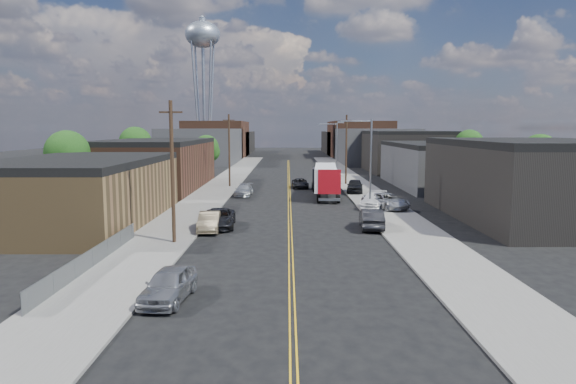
{
  "coord_description": "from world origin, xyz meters",
  "views": [
    {
      "loc": [
        -0.21,
        -25.45,
        8.11
      ],
      "look_at": [
        -0.17,
        19.58,
        2.5
      ],
      "focal_mm": 32.0,
      "sensor_mm": 36.0,
      "label": 1
    }
  ],
  "objects_px": {
    "car_left_d": "(244,190)",
    "water_tower": "(203,40)",
    "semi_truck": "(325,178)",
    "car_right_lot_a": "(386,201)",
    "car_left_b": "(209,222)",
    "car_right_oncoming": "(371,219)",
    "car_right_lot_b": "(374,200)",
    "car_ahead_truck": "(300,183)",
    "car_right_lot_c": "(355,186)",
    "car_left_c": "(219,218)",
    "car_left_a": "(169,285)"
  },
  "relations": [
    {
      "from": "water_tower",
      "to": "car_left_b",
      "type": "distance_m",
      "value": 101.26
    },
    {
      "from": "semi_truck",
      "to": "car_left_c",
      "type": "height_order",
      "value": "semi_truck"
    },
    {
      "from": "water_tower",
      "to": "car_right_lot_c",
      "type": "height_order",
      "value": "water_tower"
    },
    {
      "from": "water_tower",
      "to": "car_right_oncoming",
      "type": "distance_m",
      "value": 103.15
    },
    {
      "from": "car_left_b",
      "to": "car_right_lot_c",
      "type": "relative_size",
      "value": 0.95
    },
    {
      "from": "car_right_lot_c",
      "to": "car_left_d",
      "type": "bearing_deg",
      "value": -162.97
    },
    {
      "from": "semi_truck",
      "to": "car_ahead_truck",
      "type": "height_order",
      "value": "semi_truck"
    },
    {
      "from": "car_left_b",
      "to": "car_right_lot_b",
      "type": "xyz_separation_m",
      "value": [
        14.97,
        11.59,
        0.14
      ]
    },
    {
      "from": "semi_truck",
      "to": "car_right_lot_a",
      "type": "relative_size",
      "value": 2.64
    },
    {
      "from": "water_tower",
      "to": "car_left_c",
      "type": "height_order",
      "value": "water_tower"
    },
    {
      "from": "car_left_b",
      "to": "car_left_d",
      "type": "xyz_separation_m",
      "value": [
        0.93,
        21.33,
        -0.08
      ]
    },
    {
      "from": "car_left_b",
      "to": "car_left_d",
      "type": "height_order",
      "value": "car_left_b"
    },
    {
      "from": "car_right_oncoming",
      "to": "car_right_lot_b",
      "type": "xyz_separation_m",
      "value": [
        1.97,
        10.63,
        0.08
      ]
    },
    {
      "from": "car_left_b",
      "to": "car_right_lot_b",
      "type": "relative_size",
      "value": 0.89
    },
    {
      "from": "car_left_c",
      "to": "car_right_lot_b",
      "type": "distance_m",
      "value": 17.62
    },
    {
      "from": "car_left_d",
      "to": "car_right_lot_c",
      "type": "height_order",
      "value": "car_right_lot_c"
    },
    {
      "from": "car_right_oncoming",
      "to": "car_right_lot_b",
      "type": "relative_size",
      "value": 0.97
    },
    {
      "from": "car_left_b",
      "to": "car_left_c",
      "type": "xyz_separation_m",
      "value": [
        0.54,
        1.48,
        0.01
      ]
    },
    {
      "from": "car_right_lot_c",
      "to": "car_ahead_truck",
      "type": "bearing_deg",
      "value": 146.15
    },
    {
      "from": "car_right_lot_c",
      "to": "car_right_lot_b",
      "type": "bearing_deg",
      "value": -80.36
    },
    {
      "from": "semi_truck",
      "to": "car_left_a",
      "type": "bearing_deg",
      "value": -100.85
    },
    {
      "from": "car_left_a",
      "to": "car_right_lot_a",
      "type": "xyz_separation_m",
      "value": [
        15.44,
        27.07,
        0.13
      ]
    },
    {
      "from": "water_tower",
      "to": "car_right_lot_b",
      "type": "distance_m",
      "value": 94.11
    },
    {
      "from": "car_left_b",
      "to": "car_right_lot_b",
      "type": "distance_m",
      "value": 18.93
    },
    {
      "from": "car_right_lot_a",
      "to": "car_left_a",
      "type": "bearing_deg",
      "value": -147.93
    },
    {
      "from": "car_left_d",
      "to": "car_right_lot_c",
      "type": "distance_m",
      "value": 13.85
    },
    {
      "from": "car_left_c",
      "to": "semi_truck",
      "type": "bearing_deg",
      "value": 59.56
    },
    {
      "from": "car_left_d",
      "to": "car_ahead_truck",
      "type": "xyz_separation_m",
      "value": [
        6.97,
        8.18,
        -0.04
      ]
    },
    {
      "from": "car_left_b",
      "to": "car_right_oncoming",
      "type": "height_order",
      "value": "car_right_oncoming"
    },
    {
      "from": "car_right_oncoming",
      "to": "car_left_a",
      "type": "bearing_deg",
      "value": 58.76
    },
    {
      "from": "car_left_b",
      "to": "car_right_oncoming",
      "type": "distance_m",
      "value": 13.04
    },
    {
      "from": "car_left_c",
      "to": "car_left_d",
      "type": "bearing_deg",
      "value": 85.33
    },
    {
      "from": "car_ahead_truck",
      "to": "car_right_lot_a",
      "type": "bearing_deg",
      "value": -68.67
    },
    {
      "from": "car_left_c",
      "to": "car_right_lot_a",
      "type": "height_order",
      "value": "car_right_lot_a"
    },
    {
      "from": "semi_truck",
      "to": "car_left_b",
      "type": "distance_m",
      "value": 24.01
    },
    {
      "from": "car_left_c",
      "to": "car_ahead_truck",
      "type": "bearing_deg",
      "value": 71.73
    },
    {
      "from": "car_left_a",
      "to": "car_right_oncoming",
      "type": "bearing_deg",
      "value": 60.75
    },
    {
      "from": "car_right_lot_b",
      "to": "car_left_a",
      "type": "bearing_deg",
      "value": -96.89
    },
    {
      "from": "car_left_d",
      "to": "car_right_lot_a",
      "type": "xyz_separation_m",
      "value": [
        15.1,
        -10.78,
        0.23
      ]
    },
    {
      "from": "car_left_b",
      "to": "car_left_c",
      "type": "relative_size",
      "value": 0.83
    },
    {
      "from": "water_tower",
      "to": "car_left_b",
      "type": "relative_size",
      "value": 8.03
    },
    {
      "from": "car_right_lot_b",
      "to": "car_right_lot_c",
      "type": "relative_size",
      "value": 1.07
    },
    {
      "from": "car_left_d",
      "to": "water_tower",
      "type": "bearing_deg",
      "value": 105.82
    },
    {
      "from": "car_left_c",
      "to": "car_right_oncoming",
      "type": "height_order",
      "value": "car_right_oncoming"
    },
    {
      "from": "car_left_a",
      "to": "car_left_d",
      "type": "height_order",
      "value": "car_left_a"
    },
    {
      "from": "car_left_b",
      "to": "car_left_c",
      "type": "distance_m",
      "value": 1.57
    },
    {
      "from": "car_left_c",
      "to": "water_tower",
      "type": "bearing_deg",
      "value": 96.18
    },
    {
      "from": "semi_truck",
      "to": "car_right_lot_a",
      "type": "bearing_deg",
      "value": -59.82
    },
    {
      "from": "water_tower",
      "to": "semi_truck",
      "type": "height_order",
      "value": "water_tower"
    },
    {
      "from": "water_tower",
      "to": "car_left_a",
      "type": "distance_m",
      "value": 117.04
    }
  ]
}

